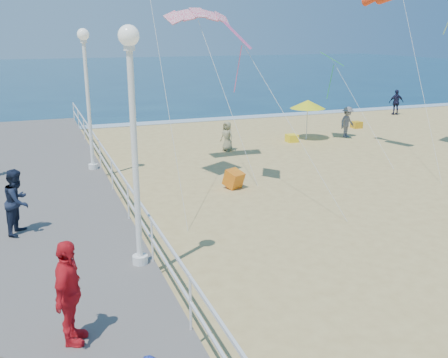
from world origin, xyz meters
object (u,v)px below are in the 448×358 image
object	(u,v)px
beach_walker_b	(396,102)
beach_chair_right	(356,125)
beach_walker_c	(227,136)
lamp_post_mid	(133,125)
spectator_7	(18,201)
beach_chair_left	(292,138)
lamp_post_far	(87,85)
beach_umbrella	(308,104)
spectator_3	(69,293)
beach_walker_a	(347,122)
box_kite	(234,181)

from	to	relation	value
beach_walker_b	beach_chair_right	bearing A→B (deg)	46.60
beach_walker_b	beach_walker_c	xyz separation A→B (m)	(-15.17, -6.23, -0.15)
lamp_post_mid	spectator_7	world-z (taller)	lamp_post_mid
beach_walker_b	beach_chair_left	xyz separation A→B (m)	(-11.20, -5.50, -0.68)
lamp_post_far	beach_walker_b	size ratio (longest dim) A/B	3.03
beach_walker_b	beach_umbrella	distance (m)	11.48
beach_chair_right	lamp_post_far	bearing A→B (deg)	-161.23
lamp_post_far	spectator_7	xyz separation A→B (m)	(-2.60, -5.99, -2.38)
beach_chair_left	beach_walker_b	bearing A→B (deg)	26.13
spectator_3	beach_chair_left	distance (m)	19.47
lamp_post_far	beach_walker_a	xyz separation A→B (m)	(14.07, 3.37, -2.82)
spectator_7	beach_chair_left	bearing A→B (deg)	-31.61
spectator_3	beach_umbrella	xyz separation A→B (m)	(13.40, 15.25, 0.57)
beach_walker_a	beach_umbrella	size ratio (longest dim) A/B	0.79
box_kite	beach_chair_right	world-z (taller)	box_kite
box_kite	beach_chair_left	size ratio (longest dim) A/B	1.09
lamp_post_far	beach_chair_left	world-z (taller)	lamp_post_far
beach_walker_b	beach_chair_right	size ratio (longest dim) A/B	3.19
beach_walker_b	beach_chair_left	distance (m)	12.50
beach_chair_right	beach_walker_a	bearing A→B (deg)	-135.39
lamp_post_far	spectator_7	bearing A→B (deg)	-113.48
box_kite	lamp_post_mid	bearing A→B (deg)	-154.07
lamp_post_far	beach_chair_right	xyz separation A→B (m)	(16.25, 5.52, -3.46)
beach_walker_c	box_kite	distance (m)	6.15
lamp_post_mid	beach_chair_right	xyz separation A→B (m)	(16.25, 14.52, -3.46)
spectator_7	beach_chair_right	bearing A→B (deg)	-35.38
spectator_3	lamp_post_mid	bearing A→B (deg)	-13.15
lamp_post_far	box_kite	bearing A→B (deg)	-34.15
box_kite	beach_umbrella	bearing A→B (deg)	19.04
lamp_post_mid	box_kite	world-z (taller)	lamp_post_mid
lamp_post_far	beach_umbrella	bearing A→B (deg)	17.20
beach_walker_c	beach_umbrella	xyz separation A→B (m)	(4.99, 1.00, 1.18)
box_kite	beach_chair_right	bearing A→B (deg)	11.80
lamp_post_far	spectator_3	bearing A→B (deg)	-98.41
beach_chair_left	box_kite	bearing A→B (deg)	-132.38
spectator_7	beach_walker_a	size ratio (longest dim) A/B	1.04
spectator_3	beach_walker_c	distance (m)	16.56
beach_walker_a	box_kite	world-z (taller)	beach_walker_a
lamp_post_mid	beach_walker_a	distance (m)	18.95
lamp_post_mid	beach_walker_c	xyz separation A→B (m)	(6.69, 11.61, -2.94)
box_kite	beach_walker_a	bearing A→B (deg)	9.77
lamp_post_far	beach_chair_left	size ratio (longest dim) A/B	9.67
spectator_3	beach_walker_b	distance (m)	31.23
beach_walker_c	lamp_post_mid	bearing A→B (deg)	-58.50
beach_walker_a	spectator_3	bearing A→B (deg)	-158.37
box_kite	lamp_post_far	bearing A→B (deg)	120.68
beach_walker_a	beach_chair_right	bearing A→B (deg)	22.71
beach_umbrella	box_kite	bearing A→B (deg)	-135.78
beach_umbrella	beach_chair_left	size ratio (longest dim) A/B	3.89
box_kite	beach_chair_right	xyz separation A→B (m)	(11.56, 8.71, -0.10)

